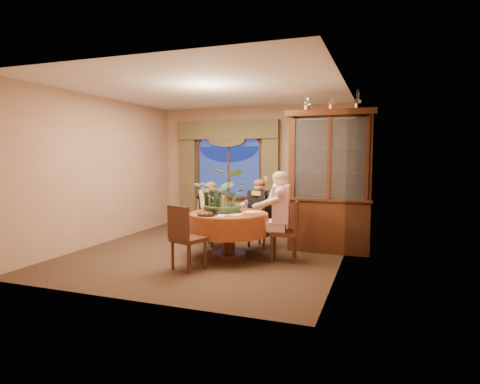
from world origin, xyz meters
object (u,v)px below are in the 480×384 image
(stoneware_vase, at_px, (224,203))
(wine_bottle_4, at_px, (206,202))
(oil_lamp_left, at_px, (307,102))
(chair_front_left, at_px, (189,237))
(person_scarf, at_px, (260,214))
(olive_bowl, at_px, (228,212))
(wine_bottle_2, at_px, (218,203))
(chair_back_right, at_px, (262,221))
(wine_bottle_0, at_px, (208,201))
(person_pink, at_px, (281,216))
(china_cabinet, at_px, (330,182))
(wine_bottle_1, at_px, (218,202))
(oil_lamp_right, at_px, (358,100))
(person_back, at_px, (211,214))
(chair_back, at_px, (220,220))
(oil_lamp_center, at_px, (332,101))
(centerpiece_plant, at_px, (226,175))
(dining_table, at_px, (229,235))
(chair_right, at_px, (284,231))
(wine_bottle_3, at_px, (216,201))

(stoneware_vase, xyz_separation_m, wine_bottle_4, (-0.25, -0.18, 0.03))
(oil_lamp_left, height_order, stoneware_vase, oil_lamp_left)
(chair_front_left, height_order, person_scarf, person_scarf)
(olive_bowl, xyz_separation_m, wine_bottle_2, (-0.17, -0.02, 0.14))
(chair_back_right, height_order, wine_bottle_0, wine_bottle_0)
(person_pink, relative_size, wine_bottle_0, 4.38)
(china_cabinet, relative_size, chair_front_left, 2.57)
(oil_lamp_left, bearing_deg, wine_bottle_1, -144.32)
(wine_bottle_1, bearing_deg, chair_front_left, -94.22)
(oil_lamp_right, relative_size, stoneware_vase, 1.28)
(china_cabinet, relative_size, oil_lamp_right, 7.25)
(person_back, height_order, wine_bottle_2, person_back)
(person_pink, relative_size, person_back, 1.19)
(wine_bottle_0, bearing_deg, chair_back, 96.43)
(oil_lamp_left, distance_m, person_back, 2.67)
(olive_bowl, bearing_deg, oil_lamp_center, 36.46)
(oil_lamp_right, height_order, wine_bottle_1, oil_lamp_right)
(oil_lamp_center, relative_size, wine_bottle_2, 1.03)
(china_cabinet, relative_size, wine_bottle_0, 7.46)
(person_scarf, bearing_deg, chair_back, 22.95)
(person_back, bearing_deg, chair_front_left, 58.55)
(oil_lamp_left, bearing_deg, centerpiece_plant, -141.04)
(dining_table, relative_size, wine_bottle_0, 4.19)
(person_pink, xyz_separation_m, centerpiece_plant, (-0.94, -0.06, 0.65))
(chair_front_left, relative_size, person_pink, 0.66)
(person_pink, xyz_separation_m, wine_bottle_2, (-1.00, -0.24, 0.19))
(oil_lamp_right, height_order, person_scarf, oil_lamp_right)
(chair_back, xyz_separation_m, wine_bottle_4, (0.10, -0.80, 0.44))
(oil_lamp_left, bearing_deg, person_pink, -104.54)
(chair_right, bearing_deg, oil_lamp_center, -39.93)
(wine_bottle_4, bearing_deg, olive_bowl, -4.44)
(wine_bottle_1, bearing_deg, olive_bowl, -31.74)
(dining_table, relative_size, wine_bottle_3, 4.19)
(person_scarf, distance_m, stoneware_vase, 0.83)
(chair_right, bearing_deg, wine_bottle_0, 84.98)
(chair_front_left, bearing_deg, olive_bowl, 87.21)
(oil_lamp_left, relative_size, person_pink, 0.24)
(chair_front_left, height_order, wine_bottle_0, wine_bottle_0)
(wine_bottle_3, bearing_deg, wine_bottle_2, -59.84)
(stoneware_vase, relative_size, wine_bottle_0, 0.80)
(chair_right, distance_m, wine_bottle_2, 1.16)
(wine_bottle_3, xyz_separation_m, wine_bottle_4, (-0.08, -0.20, 0.00))
(oil_lamp_left, xyz_separation_m, chair_front_left, (-1.39, -1.88, -2.15))
(chair_right, height_order, wine_bottle_3, wine_bottle_3)
(chair_back_right, bearing_deg, chair_front_left, 89.15)
(chair_back_right, bearing_deg, centerpiece_plant, 83.04)
(stoneware_vase, height_order, wine_bottle_2, wine_bottle_2)
(oil_lamp_center, relative_size, wine_bottle_3, 1.03)
(oil_lamp_center, relative_size, chair_back_right, 0.35)
(chair_right, relative_size, wine_bottle_1, 2.91)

